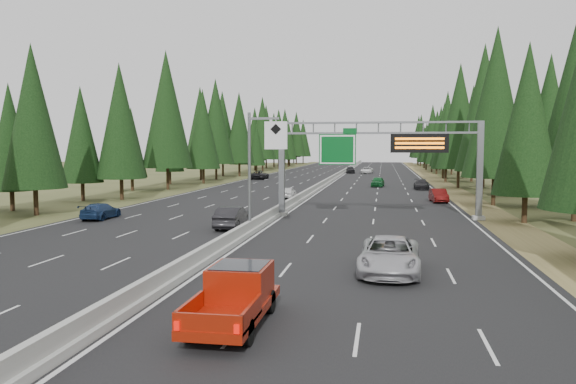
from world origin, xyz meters
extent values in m
cube|color=black|center=(0.00, 80.00, 0.04)|extent=(32.00, 260.00, 0.08)
cube|color=olive|center=(17.80, 80.00, 0.03)|extent=(3.60, 260.00, 0.06)
cube|color=#3C4721|center=(-17.80, 80.00, 0.03)|extent=(3.60, 260.00, 0.06)
cube|color=#9A9A94|center=(0.00, 80.00, 0.23)|extent=(0.70, 260.00, 0.30)
cube|color=#9A9A94|center=(0.00, 80.00, 0.63)|extent=(0.30, 260.00, 0.60)
cube|color=slate|center=(0.35, 35.00, 3.98)|extent=(0.45, 0.45, 7.80)
cube|color=#9A9A94|center=(0.35, 35.00, 0.23)|extent=(0.90, 0.90, 0.30)
cube|color=slate|center=(16.20, 35.00, 3.98)|extent=(0.45, 0.45, 7.80)
cube|color=#9A9A94|center=(16.20, 35.00, 0.23)|extent=(0.90, 0.90, 0.30)
cube|color=slate|center=(8.28, 35.00, 7.80)|extent=(15.85, 0.35, 0.16)
cube|color=slate|center=(8.28, 35.00, 6.96)|extent=(15.85, 0.35, 0.16)
cube|color=#054C19|center=(5.00, 34.75, 5.63)|extent=(3.00, 0.10, 2.50)
cube|color=silver|center=(5.00, 34.69, 5.63)|extent=(2.85, 0.02, 2.35)
cube|color=#054C19|center=(6.00, 34.75, 7.13)|extent=(1.10, 0.10, 0.45)
cube|color=black|center=(11.50, 34.70, 6.13)|extent=(4.50, 0.40, 1.50)
cube|color=orange|center=(11.50, 34.48, 6.48)|extent=(3.80, 0.02, 0.18)
cube|color=orange|center=(11.50, 34.48, 6.13)|extent=(3.80, 0.02, 0.18)
cube|color=orange|center=(11.50, 34.48, 5.78)|extent=(3.80, 0.02, 0.18)
cylinder|color=slate|center=(0.00, 25.00, 4.08)|extent=(0.20, 0.20, 8.00)
cube|color=#9A9A94|center=(0.00, 25.00, 0.18)|extent=(0.50, 0.50, 0.20)
cube|color=slate|center=(1.00, 25.00, 7.68)|extent=(2.00, 0.15, 0.15)
cube|color=silver|center=(1.80, 24.88, 6.58)|extent=(1.50, 0.06, 1.80)
cylinder|color=black|center=(19.35, 33.80, 1.10)|extent=(0.40, 0.40, 2.19)
cone|color=black|center=(19.35, 33.80, 7.96)|extent=(4.94, 4.94, 11.52)
cylinder|color=black|center=(23.54, 35.91, 1.37)|extent=(0.40, 0.40, 2.74)
cylinder|color=black|center=(19.57, 47.31, 1.41)|extent=(0.40, 0.40, 2.82)
cone|color=black|center=(19.57, 47.31, 10.24)|extent=(6.36, 6.36, 14.83)
cylinder|color=black|center=(24.33, 46.49, 1.18)|extent=(0.40, 0.40, 2.36)
cone|color=black|center=(24.33, 46.49, 8.56)|extent=(5.31, 5.31, 12.40)
cylinder|color=black|center=(20.55, 60.09, 1.46)|extent=(0.40, 0.40, 2.92)
cone|color=black|center=(20.55, 60.09, 10.60)|extent=(6.58, 6.58, 15.35)
cylinder|color=black|center=(24.84, 60.50, 1.03)|extent=(0.40, 0.40, 2.06)
cone|color=black|center=(24.84, 60.50, 7.46)|extent=(4.63, 4.63, 10.81)
cylinder|color=black|center=(19.24, 71.59, 1.41)|extent=(0.40, 0.40, 2.82)
cone|color=black|center=(19.24, 71.59, 10.24)|extent=(6.35, 6.35, 14.83)
cylinder|color=black|center=(23.09, 74.17, 1.48)|extent=(0.40, 0.40, 2.95)
cone|color=black|center=(23.09, 74.17, 10.70)|extent=(6.64, 6.64, 15.49)
cylinder|color=black|center=(19.06, 86.34, 1.11)|extent=(0.40, 0.40, 2.22)
cone|color=black|center=(19.06, 86.34, 8.04)|extent=(4.99, 4.99, 11.64)
cylinder|color=black|center=(23.52, 88.12, 1.31)|extent=(0.40, 0.40, 2.62)
cone|color=black|center=(23.52, 88.12, 9.48)|extent=(5.88, 5.88, 13.73)
cylinder|color=black|center=(19.81, 97.96, 1.14)|extent=(0.40, 0.40, 2.27)
cone|color=black|center=(19.81, 97.96, 8.24)|extent=(5.11, 5.11, 11.93)
cylinder|color=black|center=(23.79, 100.08, 1.09)|extent=(0.40, 0.40, 2.19)
cone|color=black|center=(23.79, 100.08, 7.93)|extent=(4.92, 4.92, 11.48)
cylinder|color=black|center=(20.14, 114.76, 1.09)|extent=(0.40, 0.40, 2.18)
cone|color=black|center=(20.14, 114.76, 7.92)|extent=(4.92, 4.92, 11.47)
cylinder|color=black|center=(23.17, 113.55, 1.27)|extent=(0.40, 0.40, 2.53)
cone|color=black|center=(23.17, 113.55, 9.18)|extent=(5.70, 5.70, 13.30)
cylinder|color=black|center=(20.04, 125.93, 1.28)|extent=(0.40, 0.40, 2.55)
cone|color=black|center=(20.04, 125.93, 9.25)|extent=(5.74, 5.74, 13.40)
cylinder|color=black|center=(23.30, 124.99, 1.52)|extent=(0.40, 0.40, 3.03)
cone|color=black|center=(23.30, 124.99, 11.00)|extent=(6.83, 6.83, 15.93)
cylinder|color=black|center=(19.60, 137.81, 0.98)|extent=(0.40, 0.40, 1.96)
cone|color=black|center=(19.60, 137.81, 7.11)|extent=(4.41, 4.41, 10.29)
cylinder|color=black|center=(23.05, 137.30, 1.31)|extent=(0.40, 0.40, 2.61)
cone|color=black|center=(23.05, 137.30, 9.47)|extent=(5.88, 5.88, 13.72)
cylinder|color=black|center=(20.13, 152.45, 0.95)|extent=(0.40, 0.40, 1.90)
cone|color=black|center=(20.13, 152.45, 6.87)|extent=(4.27, 4.27, 9.95)
cylinder|color=black|center=(24.08, 154.35, 0.91)|extent=(0.40, 0.40, 1.81)
cone|color=black|center=(24.08, 154.35, 6.56)|extent=(4.07, 4.07, 9.51)
cylinder|color=black|center=(20.00, 166.87, 1.28)|extent=(0.40, 0.40, 2.57)
cone|color=black|center=(20.00, 166.87, 9.30)|extent=(5.77, 5.77, 13.47)
cylinder|color=black|center=(24.69, 166.31, 1.36)|extent=(0.40, 0.40, 2.72)
cone|color=black|center=(24.69, 166.31, 9.87)|extent=(6.13, 6.13, 14.29)
cylinder|color=black|center=(19.90, 177.15, 1.30)|extent=(0.40, 0.40, 2.59)
cone|color=black|center=(19.90, 177.15, 9.41)|extent=(5.84, 5.84, 13.62)
cylinder|color=black|center=(24.75, 178.77, 1.04)|extent=(0.40, 0.40, 2.07)
cone|color=black|center=(24.75, 178.77, 7.52)|extent=(4.67, 4.67, 10.89)
cylinder|color=black|center=(20.64, 193.17, 1.10)|extent=(0.40, 0.40, 2.20)
cone|color=black|center=(20.64, 193.17, 7.97)|extent=(4.95, 4.95, 11.54)
cylinder|color=black|center=(23.20, 191.43, 0.94)|extent=(0.40, 0.40, 1.88)
cone|color=black|center=(23.20, 191.43, 6.83)|extent=(4.24, 4.24, 9.89)
cylinder|color=black|center=(-20.54, 32.36, 1.17)|extent=(0.40, 0.40, 2.33)
cone|color=black|center=(-20.54, 32.36, 8.45)|extent=(5.24, 5.24, 12.24)
cylinder|color=black|center=(-24.81, 35.17, 0.93)|extent=(0.40, 0.40, 1.87)
cone|color=black|center=(-24.81, 35.17, 6.77)|extent=(4.20, 4.20, 9.80)
cylinder|color=black|center=(-19.68, 46.59, 1.20)|extent=(0.40, 0.40, 2.40)
cone|color=black|center=(-19.68, 46.59, 8.70)|extent=(5.40, 5.40, 12.61)
cylinder|color=black|center=(-23.60, 45.31, 1.00)|extent=(0.40, 0.40, 1.99)
cone|color=black|center=(-23.60, 45.31, 7.22)|extent=(4.48, 4.48, 10.45)
cylinder|color=black|center=(-20.54, 62.14, 1.52)|extent=(0.40, 0.40, 3.04)
cone|color=black|center=(-20.54, 62.14, 11.00)|extent=(6.83, 6.83, 15.94)
cylinder|color=black|center=(-24.56, 59.64, 0.89)|extent=(0.40, 0.40, 1.78)
cone|color=black|center=(-24.56, 59.64, 6.47)|extent=(4.02, 4.02, 9.37)
cylinder|color=black|center=(-19.73, 75.24, 1.21)|extent=(0.40, 0.40, 2.41)
cone|color=black|center=(-19.73, 75.24, 8.74)|extent=(5.43, 5.43, 12.66)
cylinder|color=black|center=(-24.75, 73.60, 1.00)|extent=(0.40, 0.40, 2.00)
cone|color=black|center=(-24.75, 73.60, 7.27)|extent=(4.51, 4.51, 10.52)
cylinder|color=black|center=(-20.95, 86.26, 1.44)|extent=(0.40, 0.40, 2.89)
cone|color=black|center=(-20.95, 86.26, 10.48)|extent=(6.50, 6.50, 15.17)
cylinder|color=black|center=(-23.55, 85.40, 1.33)|extent=(0.40, 0.40, 2.65)
cone|color=black|center=(-23.55, 85.40, 9.62)|extent=(5.97, 5.97, 13.94)
cylinder|color=black|center=(-19.87, 98.64, 1.35)|extent=(0.40, 0.40, 2.70)
cone|color=black|center=(-19.87, 98.64, 9.78)|extent=(6.07, 6.07, 14.16)
cylinder|color=black|center=(-23.60, 99.57, 1.38)|extent=(0.40, 0.40, 2.76)
cone|color=black|center=(-23.60, 99.57, 10.02)|extent=(6.22, 6.22, 14.50)
cylinder|color=black|center=(-19.36, 111.73, 0.90)|extent=(0.40, 0.40, 1.79)
cone|color=black|center=(-19.36, 111.73, 6.50)|extent=(4.03, 4.03, 9.41)
cylinder|color=black|center=(-23.34, 111.63, 1.00)|extent=(0.40, 0.40, 1.99)
cone|color=black|center=(-23.34, 111.63, 7.22)|extent=(4.48, 4.48, 10.45)
cylinder|color=black|center=(-20.73, 124.60, 1.46)|extent=(0.40, 0.40, 2.92)
cone|color=black|center=(-20.73, 124.60, 10.58)|extent=(6.57, 6.57, 15.32)
cylinder|color=black|center=(-23.28, 127.18, 1.27)|extent=(0.40, 0.40, 2.54)
cone|color=black|center=(-23.28, 127.18, 9.22)|extent=(5.72, 5.72, 13.35)
cylinder|color=black|center=(-19.28, 138.35, 1.29)|extent=(0.40, 0.40, 2.58)
cone|color=black|center=(-19.28, 138.35, 9.35)|extent=(5.80, 5.80, 13.54)
cylinder|color=black|center=(-23.29, 141.12, 1.41)|extent=(0.40, 0.40, 2.82)
cone|color=black|center=(-23.29, 141.12, 10.23)|extent=(6.35, 6.35, 14.81)
cylinder|color=black|center=(-19.09, 152.67, 1.13)|extent=(0.40, 0.40, 2.26)
cone|color=black|center=(-19.09, 152.67, 8.21)|extent=(5.10, 5.10, 11.89)
cylinder|color=black|center=(-23.20, 151.74, 1.28)|extent=(0.40, 0.40, 2.57)
cone|color=black|center=(-23.20, 151.74, 9.31)|extent=(5.78, 5.78, 13.48)
cylinder|color=black|center=(-20.85, 165.45, 0.97)|extent=(0.40, 0.40, 1.94)
cone|color=black|center=(-20.85, 165.45, 7.04)|extent=(4.37, 4.37, 10.19)
cylinder|color=black|center=(-24.35, 166.54, 1.40)|extent=(0.40, 0.40, 2.80)
cone|color=black|center=(-24.35, 166.54, 10.15)|extent=(6.30, 6.30, 14.69)
cylinder|color=black|center=(-20.87, 179.92, 1.45)|extent=(0.40, 0.40, 2.90)
cone|color=black|center=(-20.87, 179.92, 10.50)|extent=(6.52, 6.52, 15.21)
cylinder|color=black|center=(-24.35, 177.04, 1.52)|extent=(0.40, 0.40, 3.04)
cone|color=black|center=(-24.35, 177.04, 11.01)|extent=(6.84, 6.84, 15.95)
cylinder|color=black|center=(-20.00, 190.33, 1.27)|extent=(0.40, 0.40, 2.55)
cone|color=black|center=(-20.00, 190.33, 9.24)|extent=(5.74, 5.74, 13.38)
cylinder|color=black|center=(-23.90, 193.30, 1.13)|extent=(0.40, 0.40, 2.26)
cone|color=black|center=(-23.90, 193.30, 8.19)|extent=(5.09, 5.09, 11.87)
imported|color=#B3B2B7|center=(9.04, 14.63, 0.89)|extent=(2.88, 5.91, 1.62)
cylinder|color=black|center=(3.19, 4.34, 0.48)|extent=(0.30, 0.80, 0.80)
cylinder|color=black|center=(4.88, 4.34, 0.48)|extent=(0.30, 0.80, 0.80)
cylinder|color=black|center=(3.19, 7.63, 0.48)|extent=(0.30, 0.80, 0.80)
cylinder|color=black|center=(4.88, 7.63, 0.48)|extent=(0.30, 0.80, 0.80)
cube|color=#9D1C09|center=(4.04, 6.03, 0.63)|extent=(1.99, 5.58, 0.30)
cube|color=#9D1C09|center=(4.04, 6.93, 1.32)|extent=(1.89, 2.19, 1.10)
cube|color=black|center=(4.04, 6.93, 1.62)|extent=(1.69, 1.89, 0.55)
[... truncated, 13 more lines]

